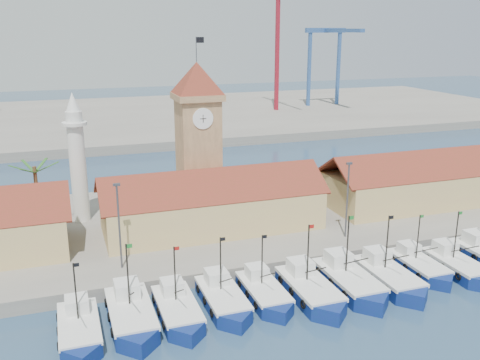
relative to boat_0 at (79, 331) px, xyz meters
name	(u,v)px	position (x,y,z in m)	size (l,w,h in m)	color
ground	(274,318)	(16.77, -2.29, -0.72)	(400.00, 400.00, 0.00)	navy
quay	(204,222)	(16.77, 21.71, 0.03)	(140.00, 32.00, 1.50)	gray
terminal	(122,119)	(16.77, 107.71, 0.28)	(240.00, 80.00, 2.00)	gray
boat_0	(79,331)	(0.00, 0.00, 0.00)	(3.35, 9.19, 6.95)	navy
boat_1	(132,317)	(4.45, 0.71, 0.08)	(3.74, 10.25, 7.76)	navy
boat_2	(178,312)	(8.54, 0.43, 0.01)	(3.40, 9.32, 7.05)	navy
boat_3	(224,301)	(13.00, 1.01, 0.02)	(3.43, 9.41, 7.12)	navy
boat_4	(265,294)	(17.13, 1.02, -0.01)	(3.28, 8.99, 6.81)	navy
boat_5	(311,292)	(21.44, -0.16, 0.08)	(3.73, 10.23, 7.74)	navy
boat_6	(350,283)	(25.94, 0.17, 0.11)	(3.85, 10.55, 7.99)	navy
boat_7	(390,279)	(30.23, -0.24, 0.07)	(3.69, 10.10, 7.64)	navy
boat_8	(420,267)	(34.96, 1.13, -0.03)	(3.23, 8.86, 6.70)	navy
boat_9	(458,267)	(38.76, -0.22, 0.01)	(3.42, 9.37, 7.09)	navy
hall_center	(212,208)	(16.77, 17.71, 3.27)	(27.04, 10.13, 7.61)	tan
hall_right	(430,184)	(48.77, 17.71, 3.27)	(31.20, 10.13, 7.61)	tan
clock_tower	(198,135)	(16.77, 23.71, 11.24)	(5.80, 5.80, 22.70)	tan
minaret	(77,158)	(1.77, 25.71, 9.01)	(3.00, 3.00, 16.30)	silver
palm_tree	(37,193)	(-3.23, 23.71, 5.53)	(5.60, 5.03, 8.39)	brown
lamp_posts	(237,209)	(17.27, 9.71, 5.76)	(80.70, 0.25, 9.03)	#3F3F44
crane_red_right	(279,30)	(60.99, 101.53, 23.83)	(1.00, 30.89, 40.88)	maroon
gantry	(330,46)	(78.77, 104.36, 19.32)	(13.00, 22.00, 23.20)	#315897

